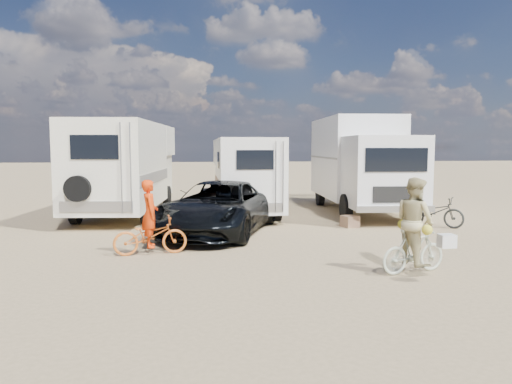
{
  "coord_description": "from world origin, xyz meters",
  "views": [
    {
      "loc": [
        -2.14,
        -10.76,
        2.48
      ],
      "look_at": [
        -0.48,
        1.68,
        1.3
      ],
      "focal_mm": 33.53,
      "sensor_mm": 36.0,
      "label": 1
    }
  ],
  "objects": [
    {
      "name": "cooler",
      "position": [
        -2.78,
        2.56,
        0.25
      ],
      "size": [
        0.74,
        0.65,
        0.5
      ],
      "primitive_type": "cube",
      "rotation": [
        0.0,
        0.0,
        0.38
      ],
      "color": "#246A99",
      "rests_on": "ground"
    },
    {
      "name": "ground",
      "position": [
        0.0,
        0.0,
        0.0
      ],
      "size": [
        140.0,
        140.0,
        0.0
      ],
      "primitive_type": "plane",
      "color": "#A0875F",
      "rests_on": "ground"
    },
    {
      "name": "dark_suv",
      "position": [
        -1.39,
        2.92,
        0.75
      ],
      "size": [
        4.24,
        5.92,
        1.5
      ],
      "primitive_type": "imported",
      "rotation": [
        0.0,
        0.0,
        -0.37
      ],
      "color": "black",
      "rests_on": "ground"
    },
    {
      "name": "bike_man",
      "position": [
        -3.12,
        0.36,
        0.44
      ],
      "size": [
        1.75,
        0.83,
        0.88
      ],
      "primitive_type": "imported",
      "rotation": [
        0.0,
        0.0,
        1.72
      ],
      "color": "#CB611E",
      "rests_on": "ground"
    },
    {
      "name": "rv_left",
      "position": [
        -4.54,
        7.27,
        1.67
      ],
      "size": [
        3.24,
        7.79,
        3.34
      ],
      "primitive_type": null,
      "rotation": [
        0.0,
        0.0,
        -0.1
      ],
      "color": "silver",
      "rests_on": "ground"
    },
    {
      "name": "bike_woman",
      "position": [
        2.17,
        -2.01,
        0.44
      ],
      "size": [
        1.53,
        0.78,
        0.89
      ],
      "primitive_type": "imported",
      "rotation": [
        0.0,
        0.0,
        1.83
      ],
      "color": "#B0B9A0",
      "rests_on": "ground"
    },
    {
      "name": "rv_main",
      "position": [
        -0.2,
        7.06,
        1.39
      ],
      "size": [
        2.17,
        6.81,
        2.78
      ],
      "primitive_type": null,
      "rotation": [
        0.0,
        0.0,
        -0.01
      ],
      "color": "silver",
      "rests_on": "ground"
    },
    {
      "name": "rider_woman",
      "position": [
        2.17,
        -2.01,
        0.86
      ],
      "size": [
        0.84,
        0.97,
        1.72
      ],
      "primitive_type": "imported",
      "rotation": [
        0.0,
        0.0,
        1.83
      ],
      "color": "tan",
      "rests_on": "ground"
    },
    {
      "name": "box_truck",
      "position": [
        4.23,
        6.65,
        1.81
      ],
      "size": [
        3.08,
        7.55,
        3.63
      ],
      "primitive_type": null,
      "rotation": [
        0.0,
        0.0,
        -0.07
      ],
      "color": "white",
      "rests_on": "ground"
    },
    {
      "name": "rider_man",
      "position": [
        -3.12,
        0.36,
        0.78
      ],
      "size": [
        0.45,
        0.62,
        1.56
      ],
      "primitive_type": "imported",
      "rotation": [
        0.0,
        0.0,
        1.72
      ],
      "color": "red",
      "rests_on": "ground"
    },
    {
      "name": "bike_parked",
      "position": [
        5.33,
        3.15,
        0.47
      ],
      "size": [
        1.76,
        1.67,
        0.95
      ],
      "primitive_type": "imported",
      "rotation": [
        0.0,
        0.0,
        0.84
      ],
      "color": "black",
      "rests_on": "ground"
    },
    {
      "name": "crate",
      "position": [
        2.7,
        3.42,
        0.18
      ],
      "size": [
        0.56,
        0.56,
        0.36
      ],
      "primitive_type": "cube",
      "rotation": [
        0.0,
        0.0,
        0.3
      ],
      "color": "#906C50",
      "rests_on": "ground"
    }
  ]
}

